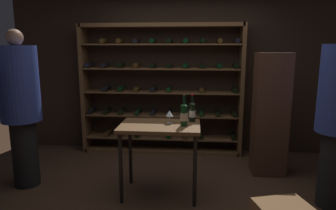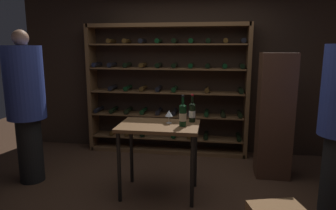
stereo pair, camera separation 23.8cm
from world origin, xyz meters
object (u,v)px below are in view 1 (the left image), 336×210
person_guest_plum_blouse (20,102)px  wine_bottle_green_slim (184,114)px  tasting_table (160,134)px  wine_glass_stemmed_left (169,114)px  wine_rack (162,90)px  display_cabinet (270,115)px  wine_bottle_amber_reserve (192,112)px

person_guest_plum_blouse → wine_bottle_green_slim: person_guest_plum_blouse is taller
wine_bottle_green_slim → tasting_table: bearing=172.7°
person_guest_plum_blouse → wine_glass_stemmed_left: size_ratio=12.87×
tasting_table → person_guest_plum_blouse: size_ratio=0.47×
wine_rack → wine_bottle_green_slim: size_ratio=7.37×
tasting_table → display_cabinet: (1.43, 0.76, 0.09)m
wine_bottle_amber_reserve → wine_glass_stemmed_left: 0.29m
tasting_table → wine_bottle_green_slim: size_ratio=2.60×
wine_rack → tasting_table: wine_rack is taller
person_guest_plum_blouse → wine_bottle_green_slim: (2.01, -0.13, -0.08)m
tasting_table → display_cabinet: size_ratio=0.55×
tasting_table → display_cabinet: display_cabinet is taller
tasting_table → person_guest_plum_blouse: bearing=176.9°
wine_bottle_green_slim → wine_glass_stemmed_left: bearing=148.6°
tasting_table → person_guest_plum_blouse: person_guest_plum_blouse is taller
wine_glass_stemmed_left → wine_rack: bearing=99.9°
tasting_table → wine_glass_stemmed_left: size_ratio=6.09×
tasting_table → wine_bottle_amber_reserve: wine_bottle_amber_reserve is taller
wine_bottle_green_slim → display_cabinet: bearing=34.6°
tasting_table → wine_glass_stemmed_left: (0.11, 0.07, 0.23)m
display_cabinet → wine_bottle_amber_reserve: 1.22m
wine_rack → display_cabinet: (1.57, -0.73, -0.22)m
wine_glass_stemmed_left → person_guest_plum_blouse: bearing=179.3°
display_cabinet → wine_glass_stemmed_left: 1.50m
wine_bottle_green_slim → wine_glass_stemmed_left: size_ratio=2.35×
wine_bottle_amber_reserve → wine_glass_stemmed_left: size_ratio=2.22×
wine_bottle_amber_reserve → wine_glass_stemmed_left: wine_bottle_amber_reserve is taller
person_guest_plum_blouse → display_cabinet: 3.24m
wine_bottle_green_slim → wine_bottle_amber_reserve: bearing=66.7°
display_cabinet → wine_bottle_green_slim: display_cabinet is taller
display_cabinet → wine_bottle_amber_reserve: size_ratio=4.97×
wine_rack → wine_bottle_amber_reserve: 1.41m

